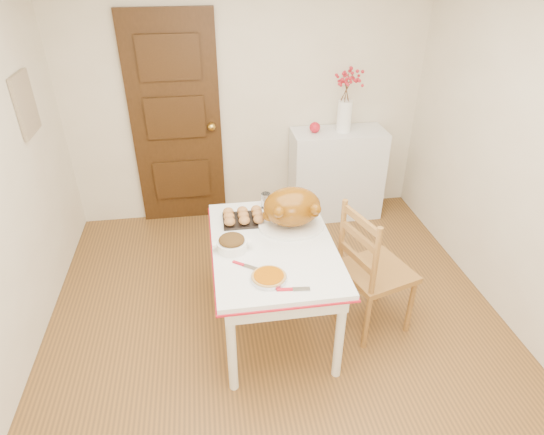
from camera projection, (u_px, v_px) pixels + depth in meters
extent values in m
cube|color=#52371D|center=(282.00, 343.00, 3.34)|extent=(3.50, 4.00, 0.00)
cube|color=beige|center=(248.00, 97.00, 4.39)|extent=(3.50, 0.00, 2.50)
cube|color=black|center=(176.00, 123.00, 4.39)|extent=(0.85, 0.06, 2.06)
cube|color=tan|center=(25.00, 104.00, 3.36)|extent=(0.03, 0.35, 0.45)
cube|color=silver|center=(336.00, 174.00, 4.73)|extent=(0.93, 0.41, 0.93)
sphere|color=red|center=(315.00, 127.00, 4.43)|extent=(0.11, 0.11, 0.11)
cylinder|color=#9A4900|center=(269.00, 277.00, 2.78)|extent=(0.26, 0.26, 0.05)
cylinder|color=white|center=(266.00, 201.00, 3.53)|extent=(0.09, 0.09, 0.12)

